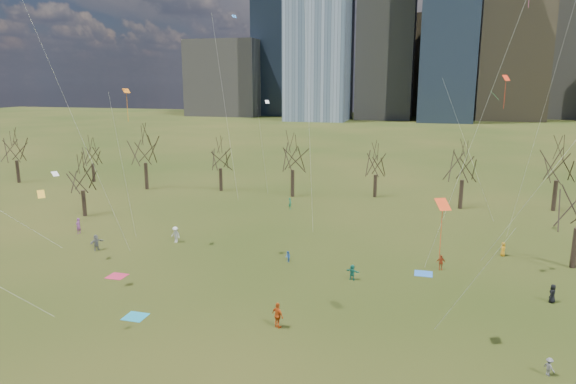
% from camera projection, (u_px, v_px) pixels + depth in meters
% --- Properties ---
extents(ground, '(500.00, 500.00, 0.00)m').
position_uv_depth(ground, '(245.00, 318.00, 37.81)').
color(ground, black).
rests_on(ground, ground).
extents(downtown_skyline, '(212.50, 78.00, 118.00)m').
position_uv_depth(downtown_skyline, '(401.00, 30.00, 228.52)').
color(downtown_skyline, slate).
rests_on(downtown_skyline, ground).
extents(bare_tree_row, '(113.04, 29.80, 9.50)m').
position_uv_depth(bare_tree_row, '(335.00, 161.00, 71.59)').
color(bare_tree_row, black).
rests_on(bare_tree_row, ground).
extents(blanket_teal, '(1.60, 1.50, 0.03)m').
position_uv_depth(blanket_teal, '(135.00, 317.00, 38.00)').
color(blanket_teal, teal).
rests_on(blanket_teal, ground).
extents(blanket_navy, '(1.60, 1.50, 0.03)m').
position_uv_depth(blanket_navy, '(423.00, 274.00, 46.46)').
color(blanket_navy, blue).
rests_on(blanket_navy, ground).
extents(blanket_crimson, '(1.60, 1.50, 0.03)m').
position_uv_depth(blanket_crimson, '(117.00, 276.00, 45.84)').
color(blanket_crimson, '#B62446').
rests_on(blanket_crimson, ground).
extents(person_3, '(0.78, 0.84, 1.14)m').
position_uv_depth(person_3, '(549.00, 367.00, 30.34)').
color(person_3, slate).
rests_on(person_3, ground).
extents(person_4, '(1.18, 0.99, 1.89)m').
position_uv_depth(person_4, '(278.00, 315.00, 36.14)').
color(person_4, '#CB5316').
rests_on(person_4, ground).
extents(person_5, '(1.36, 0.81, 1.40)m').
position_uv_depth(person_5, '(352.00, 272.00, 44.94)').
color(person_5, '#1A7766').
rests_on(person_5, ground).
extents(person_6, '(0.81, 0.88, 1.51)m').
position_uv_depth(person_6, '(553.00, 294.00, 40.31)').
color(person_6, black).
rests_on(person_6, ground).
extents(person_7, '(0.48, 0.69, 1.82)m').
position_uv_depth(person_7, '(78.00, 226.00, 58.48)').
color(person_7, '#91488F').
rests_on(person_7, ground).
extents(person_8, '(0.64, 0.67, 1.09)m').
position_uv_depth(person_8, '(288.00, 257.00, 49.31)').
color(person_8, '#295CB5').
rests_on(person_8, ground).
extents(person_9, '(1.27, 0.95, 1.76)m').
position_uv_depth(person_9, '(175.00, 234.00, 55.28)').
color(person_9, silver).
rests_on(person_9, ground).
extents(person_10, '(0.89, 0.52, 1.42)m').
position_uv_depth(person_10, '(441.00, 262.00, 47.32)').
color(person_10, '#A13517').
rests_on(person_10, ground).
extents(person_11, '(1.04, 1.60, 1.65)m').
position_uv_depth(person_11, '(96.00, 242.00, 52.77)').
color(person_11, slate).
rests_on(person_11, ground).
extents(person_12, '(0.69, 0.81, 1.42)m').
position_uv_depth(person_12, '(503.00, 249.00, 51.03)').
color(person_12, orange).
rests_on(person_12, ground).
extents(person_13, '(0.53, 0.65, 1.54)m').
position_uv_depth(person_13, '(290.00, 203.00, 69.75)').
color(person_13, '#1A7853').
rests_on(person_13, ground).
extents(kites_airborne, '(49.15, 48.10, 29.50)m').
position_uv_depth(kites_airborne, '(299.00, 127.00, 46.20)').
color(kites_airborne, orange).
rests_on(kites_airborne, ground).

